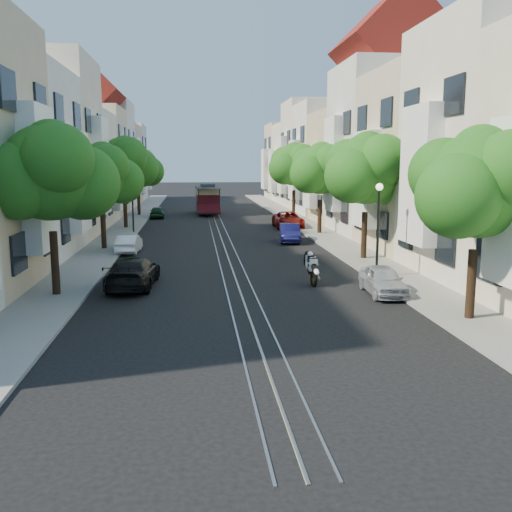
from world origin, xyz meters
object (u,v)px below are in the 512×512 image
object	(u,v)px
tree_e_a	(479,188)
tree_w_a	(51,175)
parked_car_e_near	(383,280)
lamp_west	(132,195)
parked_car_w_near	(133,272)
tree_e_d	(295,166)
parked_car_w_mid	(129,244)
tree_w_b	(102,176)
tree_w_d	(138,168)
tree_e_b	(367,171)
parked_car_e_far	(288,220)
lamp_east	(378,216)
tree_w_c	(124,164)
tree_e_c	(321,170)
parked_car_w_far	(157,212)
parked_car_e_mid	(290,233)
cable_car	(207,198)
sportbike_rider	(311,266)

from	to	relation	value
tree_e_a	tree_w_a	xyz separation A→B (m)	(-14.40, 5.00, 0.34)
tree_e_a	parked_car_e_near	xyz separation A→B (m)	(-1.66, 4.07, -3.83)
tree_w_a	lamp_west	bearing A→B (deg)	87.60
tree_w_a	parked_car_w_near	world-z (taller)	tree_w_a
tree_e_d	parked_car_w_mid	xyz separation A→B (m)	(-12.86, -18.19, -4.33)
tree_w_b	tree_w_d	bearing A→B (deg)	90.00
tree_e_b	tree_e_a	bearing A→B (deg)	-90.00
tree_e_b	parked_car_e_far	distance (m)	15.92
tree_w_a	parked_car_e_near	size ratio (longest dim) A/B	1.99
parked_car_w_near	parked_car_w_mid	bearing A→B (deg)	-78.85
parked_car_e_near	parked_car_e_far	size ratio (longest dim) A/B	0.72
tree_e_b	parked_car_e_near	xyz separation A→B (m)	(-1.66, -7.93, -4.16)
lamp_west	parked_car_e_near	bearing A→B (deg)	-60.40
parked_car_e_far	parked_car_w_near	size ratio (longest dim) A/B	1.03
tree_w_d	parked_car_e_far	world-z (taller)	tree_w_d
tree_e_a	parked_car_w_mid	distance (m)	20.74
parked_car_e_far	parked_car_w_mid	world-z (taller)	parked_car_e_far
lamp_east	tree_w_c	bearing A→B (deg)	122.65
tree_e_c	lamp_east	world-z (taller)	tree_e_c
tree_w_d	parked_car_e_far	bearing A→B (deg)	-42.56
tree_w_a	parked_car_w_far	bearing A→B (deg)	86.66
tree_e_d	parked_car_w_far	distance (m)	13.52
tree_w_b	parked_car_w_far	size ratio (longest dim) A/B	1.93
lamp_east	parked_car_w_near	xyz separation A→B (m)	(-10.70, -0.59, -2.19)
tree_w_b	parked_car_e_mid	bearing A→B (deg)	11.24
parked_car_w_mid	cable_car	bearing A→B (deg)	-99.33
tree_e_b	lamp_west	bearing A→B (deg)	136.15
parked_car_w_mid	parked_car_w_far	size ratio (longest dim) A/B	1.00
tree_e_c	parked_car_w_far	bearing A→B (deg)	132.90
cable_car	parked_car_e_near	xyz separation A→B (m)	(6.10, -36.25, -1.08)
tree_w_d	parked_car_e_near	bearing A→B (deg)	-69.96
tree_w_c	sportbike_rider	size ratio (longest dim) A/B	3.63
tree_w_b	lamp_west	world-z (taller)	tree_w_b
tree_w_b	sportbike_rider	size ratio (longest dim) A/B	3.21
lamp_west	parked_car_e_near	size ratio (longest dim) A/B	1.24
tree_e_a	tree_e_d	world-z (taller)	tree_e_d
parked_car_w_near	tree_e_c	bearing A→B (deg)	-121.29
cable_car	parked_car_w_near	world-z (taller)	cable_car
tree_w_b	lamp_west	xyz separation A→B (m)	(0.84, 8.02, -1.55)
lamp_east	parked_car_w_mid	xyz separation A→B (m)	(-11.90, 8.78, -2.31)
tree_w_d	parked_car_e_near	world-z (taller)	tree_w_d
tree_e_a	tree_w_d	xyz separation A→B (m)	(-14.40, 39.00, 0.20)
lamp_west	parked_car_e_far	xyz separation A→B (m)	(11.90, 2.28, -2.20)
lamp_east	parked_car_e_far	world-z (taller)	lamp_east
parked_car_w_mid	tree_w_c	bearing A→B (deg)	-80.38
tree_w_a	tree_w_d	world-z (taller)	tree_w_a
tree_e_b	tree_w_a	bearing A→B (deg)	-154.08
tree_w_b	lamp_west	distance (m)	8.22
sportbike_rider	parked_car_e_mid	world-z (taller)	sportbike_rider
tree_w_a	tree_w_c	world-z (taller)	tree_w_c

